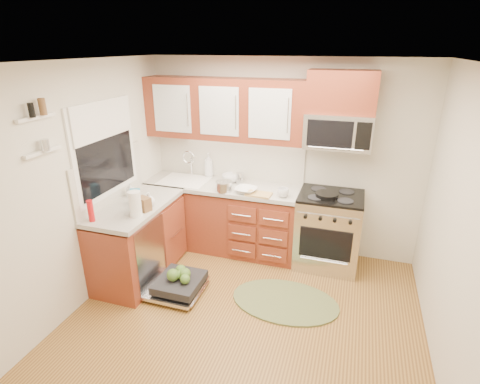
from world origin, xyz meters
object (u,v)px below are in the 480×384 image
(bowl_a, at_px, (246,190))
(bowl_b, at_px, (232,178))
(rug, at_px, (285,301))
(cup, at_px, (283,193))
(stock_pot, at_px, (224,186))
(cutting_board, at_px, (259,194))
(range, at_px, (328,230))
(dishwasher, at_px, (177,285))
(upper_cabinets, at_px, (224,109))
(paper_towel_roll, at_px, (135,204))
(microwave, at_px, (338,131))
(skillet, at_px, (327,195))
(sink, at_px, (185,189))

(bowl_a, distance_m, bowl_b, 0.46)
(rug, distance_m, cup, 1.24)
(stock_pot, distance_m, cutting_board, 0.45)
(stock_pot, bearing_deg, range, 9.21)
(dishwasher, height_order, stock_pot, stock_pot)
(bowl_b, xyz_separation_m, cup, (0.76, -0.35, 0.01))
(range, distance_m, stock_pot, 1.41)
(cutting_board, bearing_deg, upper_cabinets, 147.72)
(dishwasher, distance_m, cup, 1.63)
(paper_towel_roll, xyz_separation_m, cup, (1.38, 1.00, -0.09))
(upper_cabinets, height_order, rug, upper_cabinets)
(upper_cabinets, xyz_separation_m, range, (1.41, -0.15, -1.40))
(range, bearing_deg, cutting_board, -166.01)
(cutting_board, relative_size, paper_towel_roll, 1.08)
(range, distance_m, paper_towel_roll, 2.34)
(microwave, distance_m, skillet, 0.76)
(upper_cabinets, distance_m, sink, 1.21)
(cutting_board, xyz_separation_m, paper_towel_roll, (-1.09, -0.97, 0.13))
(paper_towel_roll, relative_size, cup, 2.01)
(microwave, height_order, bowl_a, microwave)
(range, relative_size, paper_towel_roll, 3.40)
(skillet, relative_size, cutting_board, 0.88)
(rug, bearing_deg, cup, 106.09)
(sink, height_order, bowl_a, bowl_a)
(sink, bearing_deg, upper_cabinets, 16.45)
(dishwasher, xyz_separation_m, paper_towel_roll, (-0.39, -0.05, 0.96))
(rug, relative_size, cutting_board, 3.86)
(upper_cabinets, height_order, skillet, upper_cabinets)
(upper_cabinets, bearing_deg, sink, -163.55)
(rug, bearing_deg, sink, 149.99)
(sink, height_order, stock_pot, stock_pot)
(cup, bearing_deg, cutting_board, -174.09)
(microwave, relative_size, stock_pot, 3.64)
(dishwasher, bearing_deg, rug, 9.43)
(dishwasher, bearing_deg, microwave, 39.07)
(range, bearing_deg, cup, -161.98)
(cutting_board, bearing_deg, microwave, 21.38)
(skillet, bearing_deg, range, 60.89)
(rug, bearing_deg, stock_pot, 143.05)
(range, bearing_deg, rug, -109.91)
(paper_towel_roll, bearing_deg, stock_pot, 56.89)
(microwave, distance_m, sink, 2.13)
(sink, height_order, paper_towel_roll, paper_towel_roll)
(skillet, height_order, stock_pot, stock_pot)
(stock_pot, distance_m, cup, 0.74)
(sink, height_order, skillet, skillet)
(cutting_board, xyz_separation_m, cup, (0.29, 0.03, 0.04))
(cup, bearing_deg, bowl_b, 155.32)
(skillet, bearing_deg, sink, 177.68)
(upper_cabinets, distance_m, rug, 2.40)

